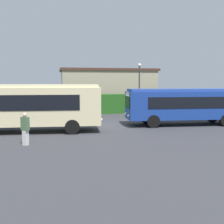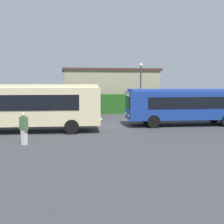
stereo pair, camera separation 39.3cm
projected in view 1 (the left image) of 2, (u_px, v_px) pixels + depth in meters
name	position (u px, v px, depth m)	size (l,w,h in m)	color
ground_plane	(113.00, 125.00, 22.15)	(64.00, 64.00, 0.00)	#38383D
bus_cream	(26.00, 105.00, 19.00)	(10.58, 3.38, 3.35)	beige
bus_blue	(185.00, 104.00, 22.25)	(9.83, 3.13, 2.96)	navy
person_left	(25.00, 128.00, 15.17)	(0.51, 0.49, 1.83)	silver
person_center	(191.00, 110.00, 25.16)	(0.40, 0.51, 1.75)	silver
hedge_row	(98.00, 104.00, 30.52)	(44.00, 1.69, 2.14)	#245B1C
depot_building	(107.00, 89.00, 36.74)	(12.37, 7.50, 5.19)	tan
traffic_cone	(13.00, 115.00, 26.82)	(0.36, 0.36, 0.60)	orange
lamppost	(139.00, 83.00, 27.46)	(0.36, 0.36, 5.37)	#38383D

